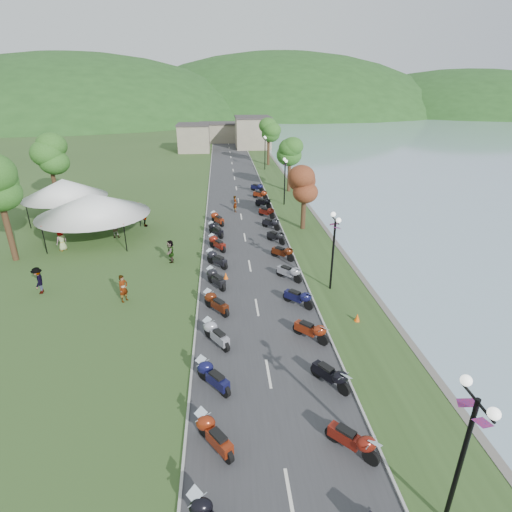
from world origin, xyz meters
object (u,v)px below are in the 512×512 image
object	(u,v)px
streetlamp_near	(461,462)
pedestrian_c	(41,293)
pedestrian_a	(125,301)
pedestrian_b	(116,237)
vendor_tent_main	(95,217)

from	to	relation	value
streetlamp_near	pedestrian_c	distance (m)	24.56
pedestrian_a	pedestrian_b	bearing A→B (deg)	50.68
pedestrian_a	pedestrian_c	size ratio (longest dim) A/B	0.99
vendor_tent_main	pedestrian_b	bearing A→B (deg)	7.75
pedestrian_a	pedestrian_c	bearing A→B (deg)	109.94
pedestrian_a	pedestrian_c	xyz separation A→B (m)	(-5.60, 1.53, 0.00)
pedestrian_a	vendor_tent_main	bearing A→B (deg)	57.63
vendor_tent_main	pedestrian_c	bearing A→B (deg)	-95.52
pedestrian_b	pedestrian_c	xyz separation A→B (m)	(-2.42, -9.96, 0.00)
pedestrian_c	streetlamp_near	bearing A→B (deg)	36.23
streetlamp_near	pedestrian_b	bearing A→B (deg)	121.21
streetlamp_near	pedestrian_c	xyz separation A→B (m)	(-18.28, 16.22, -2.50)
streetlamp_near	pedestrian_b	size ratio (longest dim) A/B	3.15
pedestrian_b	vendor_tent_main	bearing A→B (deg)	4.76
streetlamp_near	pedestrian_c	bearing A→B (deg)	138.42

